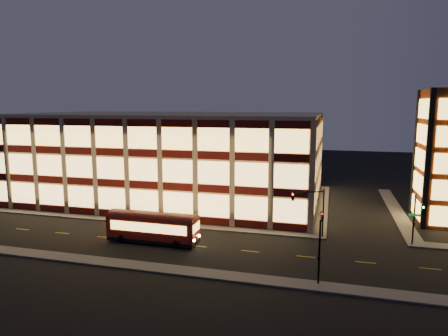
% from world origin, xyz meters
% --- Properties ---
extents(ground, '(200.00, 200.00, 0.00)m').
position_xyz_m(ground, '(0.00, 0.00, 0.00)').
color(ground, black).
rests_on(ground, ground).
extents(sidewalk_office_south, '(54.00, 2.00, 0.15)m').
position_xyz_m(sidewalk_office_south, '(-3.00, 1.00, 0.07)').
color(sidewalk_office_south, '#514F4C').
rests_on(sidewalk_office_south, ground).
extents(sidewalk_office_east, '(2.00, 30.00, 0.15)m').
position_xyz_m(sidewalk_office_east, '(23.00, 17.00, 0.07)').
color(sidewalk_office_east, '#514F4C').
rests_on(sidewalk_office_east, ground).
extents(sidewalk_tower_west, '(2.00, 30.00, 0.15)m').
position_xyz_m(sidewalk_tower_west, '(34.00, 17.00, 0.07)').
color(sidewalk_tower_west, '#514F4C').
rests_on(sidewalk_tower_west, ground).
extents(sidewalk_near, '(100.00, 2.00, 0.15)m').
position_xyz_m(sidewalk_near, '(0.00, -13.00, 0.07)').
color(sidewalk_near, '#514F4C').
rests_on(sidewalk_near, ground).
extents(office_building, '(50.45, 30.45, 14.50)m').
position_xyz_m(office_building, '(-2.91, 16.91, 7.25)').
color(office_building, tan).
rests_on(office_building, ground).
extents(traffic_signal_far, '(3.79, 1.87, 6.00)m').
position_xyz_m(traffic_signal_far, '(22.21, 0.24, 4.11)').
color(traffic_signal_far, black).
rests_on(traffic_signal_far, ground).
extents(traffic_signal_right, '(1.20, 4.37, 6.00)m').
position_xyz_m(traffic_signal_right, '(33.50, -0.62, 4.10)').
color(traffic_signal_right, black).
rests_on(traffic_signal_right, ground).
extents(traffic_signal_near, '(0.32, 4.45, 6.00)m').
position_xyz_m(traffic_signal_near, '(23.50, -11.03, 4.13)').
color(traffic_signal_near, black).
rests_on(traffic_signal_near, ground).
extents(trolley_bus, '(10.68, 2.82, 3.62)m').
position_xyz_m(trolley_bus, '(4.43, -6.00, 2.00)').
color(trolley_bus, maroon).
rests_on(trolley_bus, ground).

